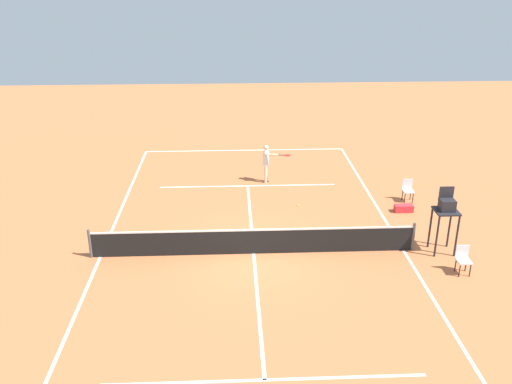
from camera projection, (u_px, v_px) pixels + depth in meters
ground_plane at (254, 254)px, 19.63m from camera, size 60.00×60.00×0.00m
court_lines at (254, 253)px, 19.62m from camera, size 10.86×23.55×0.01m
tennis_net at (254, 241)px, 19.44m from camera, size 11.46×0.10×1.07m
player_serving at (267, 160)px, 25.62m from camera, size 1.28×0.76×1.81m
tennis_ball at (298, 205)px, 23.45m from camera, size 0.07×0.07×0.07m
umpire_chair at (446, 210)px, 19.19m from camera, size 0.80×0.80×2.41m
courtside_chair_near at (463, 258)px, 18.22m from camera, size 0.44×0.46×0.95m
courtside_chair_mid at (408, 189)px, 23.78m from camera, size 0.44×0.46×0.95m
equipment_bag at (404, 208)px, 22.87m from camera, size 0.76×0.32×0.30m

